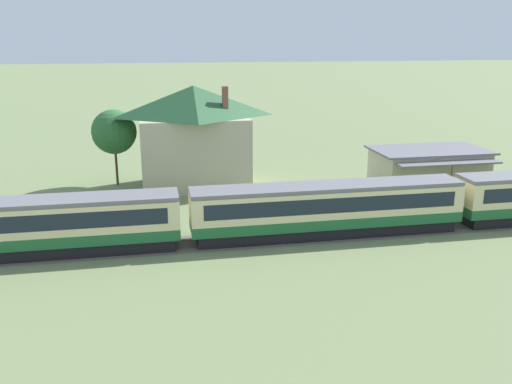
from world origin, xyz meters
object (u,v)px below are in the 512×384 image
at_px(station_house_dark_green_roof, 194,135).
at_px(yard_tree_0, 114,132).
at_px(passenger_train, 188,215).
at_px(station_building, 428,169).

xyz_separation_m(station_house_dark_green_roof, yard_tree_0, (-7.91, 2.02, 0.27)).
height_order(passenger_train, yard_tree_0, yard_tree_0).
height_order(station_building, yard_tree_0, yard_tree_0).
relative_size(passenger_train, station_house_dark_green_roof, 7.56).
bearing_deg(yard_tree_0, station_house_dark_green_roof, -14.30).
bearing_deg(yard_tree_0, station_building, -13.65).
bearing_deg(station_house_dark_green_roof, yard_tree_0, 165.70).
height_order(station_building, station_house_dark_green_roof, station_house_dark_green_roof).
bearing_deg(station_house_dark_green_roof, station_building, -13.43).
xyz_separation_m(passenger_train, station_house_dark_green_roof, (1.87, 16.23, 3.01)).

